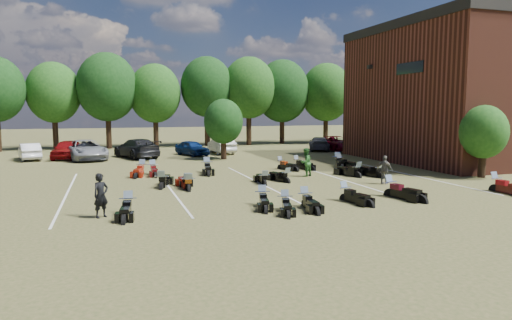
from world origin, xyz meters
name	(u,v)px	position (x,y,z in m)	size (l,w,h in m)	color
ground	(333,189)	(0.00, 0.00, 0.00)	(160.00, 160.00, 0.00)	brown
car_0	(68,149)	(-14.26, 19.72, 0.79)	(1.86, 4.61, 1.57)	maroon
car_1	(30,152)	(-17.12, 19.81, 0.68)	(1.43, 4.10, 1.35)	silver
car_2	(86,150)	(-12.80, 18.54, 0.80)	(2.67, 5.79, 1.61)	gray
car_3	(137,148)	(-8.76, 18.70, 0.81)	(2.26, 5.55, 1.61)	black
car_4	(192,148)	(-3.96, 19.28, 0.66)	(1.57, 3.90, 1.33)	navy
car_5	(222,145)	(-1.03, 20.27, 0.75)	(1.58, 4.53, 1.49)	#B9B8B4
car_6	(336,144)	(10.27, 19.16, 0.72)	(2.39, 5.18, 1.44)	#5D0515
car_7	(319,144)	(8.85, 20.07, 0.67)	(1.89, 4.64, 1.35)	#37383D
person_black	(101,195)	(-11.31, -2.71, 0.86)	(0.62, 0.41, 1.71)	black
person_green	(306,162)	(0.49, 4.62, 0.87)	(0.85, 0.66, 1.74)	#2A6425
person_grey	(385,170)	(3.49, 0.68, 0.79)	(0.93, 0.39, 1.59)	#5A564D
motorcycle_0	(128,213)	(-10.31, -2.33, 0.00)	(0.71, 2.23, 1.24)	black
motorcycle_1	(262,205)	(-4.70, -2.43, 0.00)	(0.68, 2.13, 1.19)	black
motorcycle_2	(305,206)	(-3.08, -3.31, 0.00)	(0.67, 2.12, 1.18)	black
motorcycle_3	(285,209)	(-4.10, -3.57, 0.00)	(0.65, 2.03, 1.13)	black
motorcycle_4	(345,200)	(-0.82, -2.69, 0.00)	(0.69, 2.18, 1.21)	black
motorcycle_5	(390,196)	(1.73, -2.45, 0.00)	(0.80, 2.51, 1.40)	black
motorcycle_6	(495,191)	(7.58, -2.93, 0.00)	(0.77, 2.42, 1.35)	#440E09
motorcycle_7	(187,190)	(-7.22, 2.27, 0.00)	(0.71, 2.22, 1.24)	#98160B
motorcycle_8	(189,191)	(-7.18, 1.87, 0.00)	(0.73, 2.29, 1.28)	black
motorcycle_9	(162,189)	(-8.42, 2.92, 0.00)	(0.77, 2.42, 1.35)	black
motorcycle_10	(286,183)	(-1.52, 2.73, 0.00)	(0.69, 2.16, 1.20)	black
motorcycle_11	(265,185)	(-2.95, 2.34, 0.00)	(0.65, 2.05, 1.15)	black
motorcycle_12	(357,177)	(3.30, 3.26, 0.00)	(0.76, 2.40, 1.34)	black
motorcycle_13	(380,178)	(4.47, 2.63, 0.00)	(0.77, 2.40, 1.34)	black
motorcycle_14	(153,174)	(-8.36, 8.59, 0.00)	(0.71, 2.23, 1.25)	#44090B
motorcycle_15	(142,174)	(-9.03, 8.62, 0.00)	(0.75, 2.35, 1.31)	maroon
motorcycle_16	(207,172)	(-4.90, 8.30, 0.00)	(0.78, 2.46, 1.37)	black
motorcycle_17	(281,169)	(0.28, 8.32, 0.00)	(0.69, 2.18, 1.21)	black
motorcycle_18	(297,168)	(1.53, 8.43, 0.00)	(0.70, 2.21, 1.23)	black
motorcycle_19	(338,166)	(4.78, 8.57, 0.00)	(0.79, 2.48, 1.38)	black
motorcycle_20	(340,167)	(4.54, 7.81, 0.00)	(0.77, 2.40, 1.34)	black
tree_line	(203,88)	(-1.00, 29.00, 6.31)	(56.00, 6.00, 9.79)	black
young_tree_near_building	(484,132)	(10.50, 1.00, 2.75)	(2.80, 2.80, 4.16)	black
young_tree_midfield	(223,121)	(-2.00, 15.50, 3.09)	(3.20, 3.20, 4.70)	black
parking_lines	(260,183)	(-3.00, 3.00, 0.01)	(20.10, 14.00, 0.01)	silver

